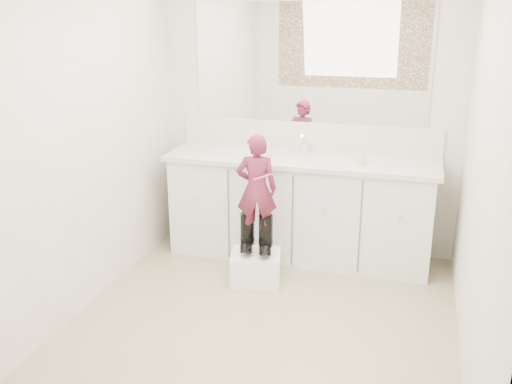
% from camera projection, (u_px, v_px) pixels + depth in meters
% --- Properties ---
extents(floor, '(3.00, 3.00, 0.00)m').
position_uv_depth(floor, '(261.00, 326.00, 3.92)').
color(floor, '#8E815D').
rests_on(floor, ground).
extents(wall_back, '(2.60, 0.00, 2.60)m').
position_uv_depth(wall_back, '(308.00, 115.00, 4.92)').
color(wall_back, beige).
rests_on(wall_back, floor).
extents(wall_front, '(2.60, 0.00, 2.60)m').
position_uv_depth(wall_front, '(156.00, 251.00, 2.18)').
color(wall_front, beige).
rests_on(wall_front, floor).
extents(wall_left, '(0.00, 3.00, 3.00)m').
position_uv_depth(wall_left, '(79.00, 144.00, 3.89)').
color(wall_left, beige).
rests_on(wall_left, floor).
extents(wall_right, '(0.00, 3.00, 3.00)m').
position_uv_depth(wall_right, '(484.00, 173.00, 3.21)').
color(wall_right, beige).
rests_on(wall_right, floor).
extents(vanity_cabinet, '(2.20, 0.55, 0.85)m').
position_uv_depth(vanity_cabinet, '(299.00, 210.00, 4.91)').
color(vanity_cabinet, silver).
rests_on(vanity_cabinet, floor).
extents(countertop, '(2.28, 0.58, 0.04)m').
position_uv_depth(countertop, '(300.00, 160.00, 4.76)').
color(countertop, beige).
rests_on(countertop, vanity_cabinet).
extents(backsplash, '(2.28, 0.03, 0.25)m').
position_uv_depth(backsplash, '(307.00, 137.00, 4.96)').
color(backsplash, beige).
rests_on(backsplash, countertop).
extents(mirror, '(2.00, 0.02, 1.00)m').
position_uv_depth(mirror, '(309.00, 63.00, 4.77)').
color(mirror, white).
rests_on(mirror, wall_back).
extents(dot_panel, '(2.00, 0.01, 1.20)m').
position_uv_depth(dot_panel, '(150.00, 135.00, 2.05)').
color(dot_panel, '#472819').
rests_on(dot_panel, wall_front).
extents(faucet, '(0.08, 0.08, 0.10)m').
position_uv_depth(faucet, '(304.00, 148.00, 4.89)').
color(faucet, silver).
rests_on(faucet, countertop).
extents(cup, '(0.11, 0.11, 0.08)m').
position_uv_depth(cup, '(361.00, 159.00, 4.55)').
color(cup, beige).
rests_on(cup, countertop).
extents(soap_bottle, '(0.09, 0.09, 0.18)m').
position_uv_depth(soap_bottle, '(267.00, 146.00, 4.78)').
color(soap_bottle, beige).
rests_on(soap_bottle, countertop).
extents(step_stool, '(0.44, 0.39, 0.24)m').
position_uv_depth(step_stool, '(256.00, 267.00, 4.52)').
color(step_stool, white).
rests_on(step_stool, floor).
extents(boot_left, '(0.16, 0.23, 0.32)m').
position_uv_depth(boot_left, '(247.00, 232.00, 4.47)').
color(boot_left, black).
rests_on(boot_left, step_stool).
extents(boot_right, '(0.16, 0.23, 0.32)m').
position_uv_depth(boot_right, '(266.00, 234.00, 4.44)').
color(boot_right, black).
rests_on(boot_right, step_stool).
extents(toddler, '(0.35, 0.27, 0.85)m').
position_uv_depth(toddler, '(257.00, 189.00, 4.34)').
color(toddler, '#A33258').
rests_on(toddler, step_stool).
extents(toothbrush, '(0.14, 0.04, 0.06)m').
position_uv_depth(toothbrush, '(263.00, 177.00, 4.21)').
color(toothbrush, '#EC5CAA').
rests_on(toothbrush, toddler).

